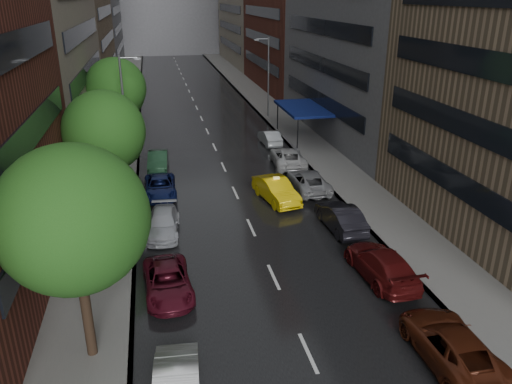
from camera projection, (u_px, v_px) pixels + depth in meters
road at (198, 111)px, 62.22m from camera, size 14.00×140.00×0.01m
sidewalk_left at (124, 114)px, 60.50m from camera, size 4.00×140.00×0.15m
sidewalk_right at (268, 107)px, 63.90m from camera, size 4.00×140.00×0.15m
tree_near at (73, 220)px, 17.99m from camera, size 5.58×5.58×8.89m
tree_mid at (104, 131)px, 31.26m from camera, size 5.16×5.16×8.23m
tree_far at (116, 88)px, 44.36m from camera, size 5.36×5.36×8.54m
taxi at (276, 190)px, 35.04m from camera, size 2.67×5.20×1.63m
parked_cars_left at (163, 226)px, 29.87m from camera, size 2.49×31.16×1.51m
parked_cars_right at (329, 205)px, 32.73m from camera, size 3.13×36.31×1.61m
street_lamp_left at (125, 109)px, 40.77m from camera, size 1.74×0.22×9.00m
street_lamp_right at (268, 76)px, 57.33m from camera, size 1.74×0.22×9.00m
awning at (303, 108)px, 49.12m from camera, size 4.00×8.00×3.12m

